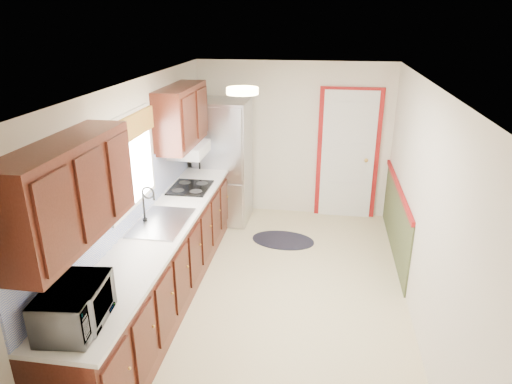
% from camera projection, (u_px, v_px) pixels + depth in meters
% --- Properties ---
extents(room_shell, '(3.20, 5.20, 2.52)m').
position_uv_depth(room_shell, '(275.00, 200.00, 4.80)').
color(room_shell, beige).
rests_on(room_shell, ground).
extents(kitchen_run, '(0.63, 4.00, 2.20)m').
position_uv_depth(kitchen_run, '(156.00, 237.00, 4.85)').
color(kitchen_run, '#3D160D').
rests_on(kitchen_run, ground).
extents(back_wall_trim, '(1.12, 2.30, 2.08)m').
position_uv_depth(back_wall_trim, '(357.00, 168.00, 6.81)').
color(back_wall_trim, maroon).
rests_on(back_wall_trim, ground).
extents(ceiling_fixture, '(0.30, 0.30, 0.06)m').
position_uv_depth(ceiling_fixture, '(242.00, 91.00, 4.24)').
color(ceiling_fixture, '#FFD88C').
rests_on(ceiling_fixture, room_shell).
extents(microwave, '(0.37, 0.60, 0.39)m').
position_uv_depth(microwave, '(74.00, 302.00, 3.20)').
color(microwave, white).
rests_on(microwave, kitchen_run).
extents(refrigerator, '(0.79, 0.78, 1.87)m').
position_uv_depth(refrigerator, '(223.00, 162.00, 6.93)').
color(refrigerator, '#B7B7BC').
rests_on(refrigerator, ground).
extents(rug, '(0.95, 0.67, 0.01)m').
position_uv_depth(rug, '(283.00, 240.00, 6.54)').
color(rug, black).
rests_on(rug, ground).
extents(cooktop, '(0.49, 0.58, 0.02)m').
position_uv_depth(cooktop, '(190.00, 188.00, 5.86)').
color(cooktop, black).
rests_on(cooktop, kitchen_run).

